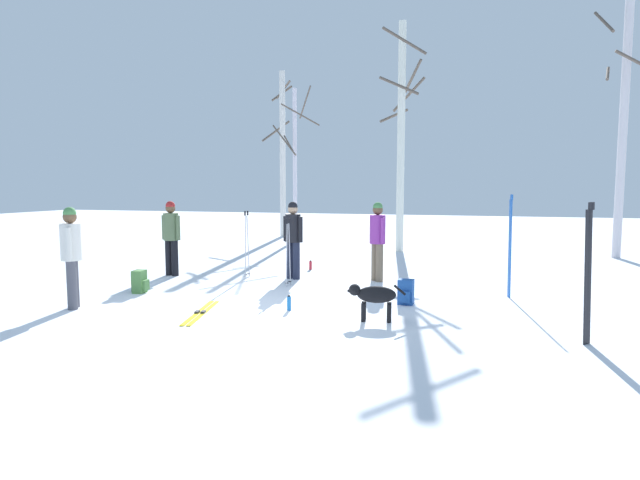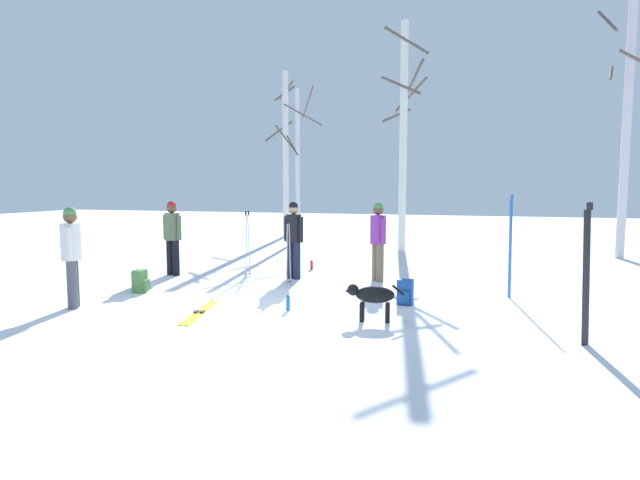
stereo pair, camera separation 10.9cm
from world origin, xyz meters
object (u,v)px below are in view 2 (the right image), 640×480
ski_pair_planted_0 (510,247)px  person_3 (294,235)px  dog (372,296)px  water_bottle_1 (288,303)px  birch_tree_3 (626,123)px  ski_pair_lying_0 (200,312)px  person_2 (378,236)px  birch_tree_0 (285,152)px  backpack_0 (140,282)px  water_bottle_0 (312,265)px  ski_pair_planted_1 (586,275)px  birch_tree_1 (298,161)px  birch_tree_2 (404,133)px  person_0 (172,233)px  ski_poles_0 (248,242)px  backpack_1 (405,292)px  person_1 (72,250)px  ski_poles_1 (288,250)px

ski_pair_planted_0 → person_3: bearing=170.8°
dog → water_bottle_1: size_ratio=3.44×
person_3 → birch_tree_3: 10.11m
ski_pair_lying_0 → person_2: bearing=59.3°
birch_tree_0 → person_2: bearing=-58.7°
person_3 → backpack_0: (-2.33, -2.33, -0.77)m
water_bottle_0 → birch_tree_3: size_ratio=0.03×
dog → water_bottle_0: 5.16m
ski_pair_planted_1 → birch_tree_1: bearing=124.8°
ski_pair_planted_1 → birch_tree_2: bearing=111.8°
person_0 → person_3: bearing=7.5°
ski_pair_planted_1 → backpack_0: (-7.62, 1.32, -0.71)m
dog → ski_pair_lying_0: (-2.79, -0.30, -0.38)m
person_2 → ski_pair_lying_0: size_ratio=1.01×
backpack_0 → water_bottle_1: bearing=-10.1°
person_2 → ski_pair_planted_1: bearing=-48.5°
ski_pair_planted_1 → ski_pair_lying_0: 5.75m
ski_pair_planted_0 → ski_poles_0: 5.59m
person_0 → person_2: (4.67, 0.62, 0.00)m
ski_pair_planted_0 → backpack_1: 2.23m
ski_pair_planted_0 → birch_tree_0: 13.25m
dog → backpack_0: bearing=169.7°
person_1 → backpack_0: bearing=78.9°
ski_poles_1 → ski_pair_planted_0: bearing=1.1°
person_2 → ski_poles_0: (-2.90, -0.37, -0.18)m
ski_poles_1 → birch_tree_0: 11.22m
ski_pair_lying_0 → birch_tree_2: bearing=78.0°
ski_poles_0 → dog: bearing=-41.4°
dog → ski_pair_planted_0: 3.27m
backpack_1 → water_bottle_0: (-2.76, 3.25, -0.10)m
person_0 → person_1: bearing=-86.4°
ski_poles_0 → ski_poles_1: bearing=-29.2°
ski_poles_0 → ski_pair_planted_0: bearing=-6.2°
ski_pair_planted_0 → ski_poles_0: ski_pair_planted_0 is taller
person_3 → birch_tree_1: 8.35m
person_0 → birch_tree_1: size_ratio=0.30×
dog → ski_poles_1: size_ratio=0.64×
person_2 → water_bottle_0: person_2 is taller
backpack_1 → birch_tree_2: (-1.17, 7.57, 3.47)m
person_2 → birch_tree_2: (-0.27, 5.42, 2.70)m
water_bottle_1 → birch_tree_1: bearing=108.4°
ski_poles_1 → backpack_1: bearing=-22.9°
backpack_1 → ski_poles_0: bearing=155.0°
water_bottle_0 → birch_tree_3: (7.75, 4.52, 3.69)m
person_3 → backpack_0: size_ratio=3.90×
ski_poles_1 → birch_tree_1: 9.21m
water_bottle_0 → water_bottle_1: size_ratio=0.89×
dog → ski_pair_lying_0: bearing=-173.9°
birch_tree_0 → birch_tree_3: size_ratio=0.90×
dog → birch_tree_1: 12.25m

